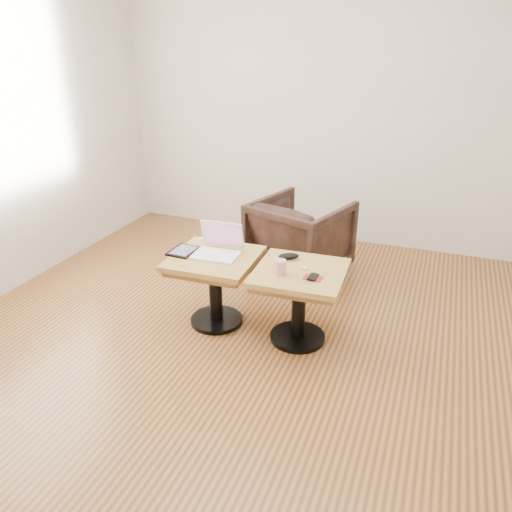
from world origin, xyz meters
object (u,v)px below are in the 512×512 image
(laptop, at_px, (218,248))
(armchair, at_px, (300,237))
(side_table_left, at_px, (215,273))
(side_table_right, at_px, (299,288))
(striped_cup, at_px, (280,267))

(laptop, height_order, armchair, laptop)
(side_table_left, relative_size, side_table_right, 0.99)
(striped_cup, bearing_deg, side_table_right, 43.68)
(side_table_right, relative_size, laptop, 1.88)
(side_table_right, xyz_separation_m, armchair, (-0.29, 1.01, -0.06))
(side_table_left, height_order, side_table_right, same)
(side_table_right, distance_m, armchair, 1.06)
(laptop, bearing_deg, side_table_right, -7.57)
(side_table_right, distance_m, laptop, 0.64)
(laptop, relative_size, armchair, 0.44)
(side_table_left, relative_size, striped_cup, 6.15)
(armchair, bearing_deg, laptop, 89.82)
(side_table_left, height_order, armchair, armchair)
(side_table_left, xyz_separation_m, laptop, (0.01, 0.04, 0.18))
(laptop, distance_m, striped_cup, 0.53)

